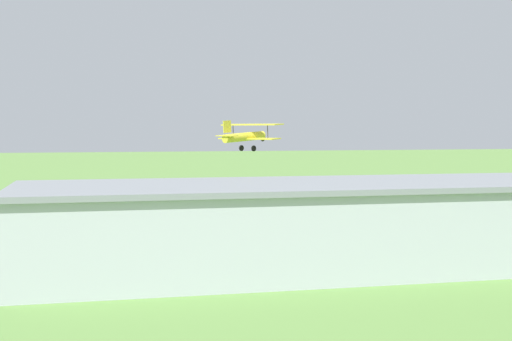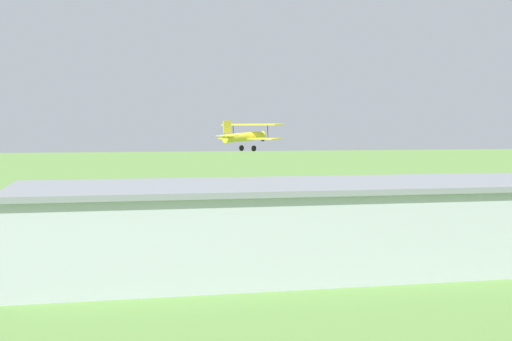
{
  "view_description": "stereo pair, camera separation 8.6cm",
  "coord_description": "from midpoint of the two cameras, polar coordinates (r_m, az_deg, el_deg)",
  "views": [
    {
      "loc": [
        8.6,
        74.58,
        9.25
      ],
      "look_at": [
        -6.78,
        8.91,
        5.14
      ],
      "focal_mm": 48.97,
      "sensor_mm": 36.0,
      "label": 1
    },
    {
      "loc": [
        8.52,
        74.6,
        9.25
      ],
      "look_at": [
        -6.78,
        8.91,
        5.14
      ],
      "focal_mm": 48.97,
      "sensor_mm": 36.0,
      "label": 2
    }
  ],
  "objects": [
    {
      "name": "ground_plane",
      "position": [
        75.64,
        -6.6,
        -3.56
      ],
      "size": [
        400.0,
        400.0,
        0.0
      ],
      "primitive_type": "plane",
      "color": "#608C42"
    },
    {
      "name": "hangar",
      "position": [
        46.1,
        4.9,
        -4.49
      ],
      "size": [
        38.84,
        12.33,
        5.71
      ],
      "color": "#B7BCC6",
      "rests_on": "ground_plane"
    },
    {
      "name": "biplane",
      "position": [
        76.57,
        -0.83,
        2.91
      ],
      "size": [
        7.13,
        8.0,
        3.37
      ],
      "color": "yellow"
    },
    {
      "name": "car_grey",
      "position": [
        58.96,
        -18.92,
        -4.88
      ],
      "size": [
        2.15,
        4.52,
        1.68
      ],
      "color": "slate",
      "rests_on": "ground_plane"
    },
    {
      "name": "person_walking_on_apron",
      "position": [
        63.3,
        -10.37,
        -4.22
      ],
      "size": [
        0.46,
        0.46,
        1.66
      ],
      "color": "#3F3F47",
      "rests_on": "ground_plane"
    },
    {
      "name": "person_watching_takeoff",
      "position": [
        69.08,
        12.08,
        -3.62
      ],
      "size": [
        0.48,
        0.48,
        1.61
      ],
      "color": "#33723F",
      "rests_on": "ground_plane"
    },
    {
      "name": "person_crossing_taxiway",
      "position": [
        62.75,
        -11.54,
        -4.34
      ],
      "size": [
        0.42,
        0.42,
        1.58
      ],
      "color": "#B23333",
      "rests_on": "ground_plane"
    },
    {
      "name": "person_near_hangar_door",
      "position": [
        68.83,
        16.96,
        -3.66
      ],
      "size": [
        0.5,
        0.5,
        1.73
      ],
      "color": "navy",
      "rests_on": "ground_plane"
    },
    {
      "name": "person_by_parked_cars",
      "position": [
        61.11,
        -16.65,
        -4.6
      ],
      "size": [
        0.54,
        0.54,
        1.63
      ],
      "color": "#33723F",
      "rests_on": "ground_plane"
    }
  ]
}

